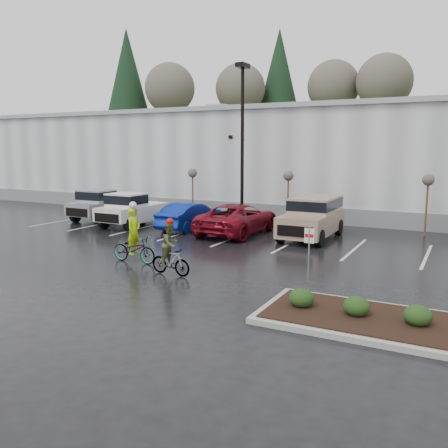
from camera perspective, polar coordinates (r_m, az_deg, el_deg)
The scene contains 20 objects.
ground at distance 16.02m, azimuth -3.38°, elevation -7.24°, with size 120.00×120.00×0.00m, color black.
warehouse at distance 36.06m, azimuth 14.95°, elevation 7.50°, with size 60.50×15.50×7.20m.
wooded_ridge at distance 58.73m, azimuth 19.92°, elevation 7.17°, with size 80.00×25.00×6.00m, color #2B3F1A.
lamppost at distance 27.87m, azimuth 2.22°, elevation 11.57°, with size 0.50×1.00×9.22m.
sapling_west at distance 30.69m, azimuth -3.80°, elevation 5.82°, with size 0.60×0.60×3.20m.
sapling_mid at distance 27.87m, azimuth 7.74°, elevation 5.41°, with size 0.60×0.60×3.20m.
sapling_east at distance 26.30m, azimuth 23.34°, elevation 4.53°, with size 0.60×0.60×3.20m.
curb_island at distance 12.99m, azimuth 22.19°, elevation -11.56°, with size 8.00×3.00×0.15m, color gray.
mulch_bed at distance 12.96m, azimuth 22.22°, elevation -11.16°, with size 7.60×2.60×0.04m, color black.
shrub_a at distance 13.43m, azimuth 9.31°, elevation -8.77°, with size 0.70×0.70×0.52m, color #173211.
shrub_b at distance 13.08m, azimuth 15.65°, elevation -9.51°, with size 0.70×0.70×0.52m, color #173211.
shrub_c at distance 12.88m, azimuth 22.29°, elevation -10.15°, with size 0.70×0.70×0.52m, color #173211.
fire_lane_sign at distance 14.34m, azimuth 10.17°, elevation -3.53°, with size 0.30×0.05×2.20m.
pickup_silver at distance 30.97m, azimuth -13.96°, elevation 2.35°, with size 2.10×5.20×1.96m, color #9DA1A5, non-canonical shape.
pickup_white at distance 28.31m, azimuth -10.49°, elevation 1.85°, with size 2.10×5.20×1.96m, color silver, non-canonical shape.
car_blue at distance 26.52m, azimuth -4.09°, elevation 0.99°, with size 1.59×4.57×1.51m, color navy.
car_red at distance 25.05m, azimuth 1.66°, elevation 0.65°, with size 2.67×5.79×1.61m, color maroon.
suv_tan at distance 24.13m, azimuth 10.50°, elevation 0.71°, with size 2.20×5.10×2.06m, color tan, non-canonical shape.
cyclist_hivis at distance 19.12m, azimuth -10.77°, elevation -2.36°, with size 2.02×0.73×2.44m.
cyclist_olive at distance 17.04m, azimuth -6.46°, elevation -3.61°, with size 1.62×0.79×2.07m.
Camera 1 is at (7.92, -13.17, 4.53)m, focal length 38.00 mm.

